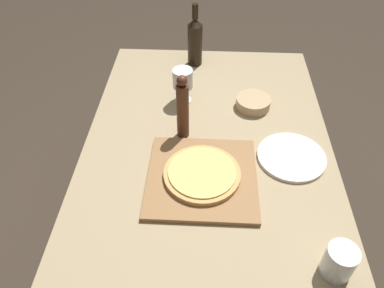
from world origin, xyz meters
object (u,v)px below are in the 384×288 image
at_px(pizza, 202,173).
at_px(small_bowl, 253,103).
at_px(wine_bottle, 195,41).
at_px(wine_glass, 183,80).
at_px(pepper_mill, 183,108).

xyz_separation_m(pizza, small_bowl, (0.21, 0.42, -0.01)).
xyz_separation_m(wine_bottle, wine_glass, (-0.04, -0.31, -0.01)).
xyz_separation_m(wine_bottle, pepper_mill, (-0.02, -0.53, 0.01)).
relative_size(wine_glass, small_bowl, 1.07).
xyz_separation_m(wine_glass, small_bowl, (0.30, -0.03, -0.09)).
height_order(pepper_mill, small_bowl, pepper_mill).
bearing_deg(pepper_mill, wine_bottle, 87.60).
bearing_deg(wine_glass, wine_bottle, 83.06).
bearing_deg(pizza, wine_glass, 102.14).
xyz_separation_m(pizza, pepper_mill, (-0.08, 0.23, 0.10)).
bearing_deg(small_bowl, wine_glass, 174.43).
distance_m(pepper_mill, small_bowl, 0.36).
height_order(pepper_mill, wine_glass, pepper_mill).
height_order(pizza, small_bowl, small_bowl).
bearing_deg(wine_bottle, wine_glass, -96.94).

